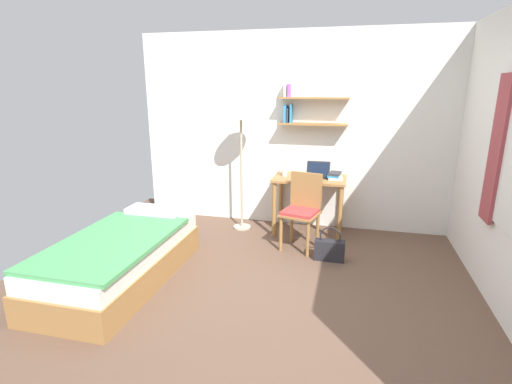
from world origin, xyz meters
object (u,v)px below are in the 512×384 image
at_px(standing_lamp, 241,118).
at_px(laptop, 318,173).
at_px(desk, 309,189).
at_px(desk_chair, 302,208).
at_px(water_bottle, 285,168).
at_px(bed, 121,258).
at_px(handbag, 330,249).
at_px(book_stack, 335,176).

bearing_deg(standing_lamp, laptop, 7.67).
xyz_separation_m(desk, desk_chair, (-0.02, -0.52, -0.11)).
relative_size(laptop, water_bottle, 1.52).
bearing_deg(desk_chair, water_bottle, 120.34).
bearing_deg(standing_lamp, bed, -114.14).
xyz_separation_m(laptop, handbag, (0.24, -0.88, -0.67)).
distance_m(bed, water_bottle, 2.31).
height_order(desk, water_bottle, water_bottle).
distance_m(desk, handbag, 0.99).
relative_size(bed, desk_chair, 2.09).
bearing_deg(standing_lamp, desk_chair, -27.43).
bearing_deg(desk, laptop, 36.32).
bearing_deg(book_stack, bed, -138.12).
bearing_deg(book_stack, laptop, 162.85).
bearing_deg(desk, bed, -133.21).
distance_m(bed, desk, 2.46).
distance_m(bed, laptop, 2.62).
relative_size(desk, book_stack, 3.59).
bearing_deg(bed, desk_chair, 37.44).
height_order(desk, handbag, desk).
xyz_separation_m(water_bottle, handbag, (0.66, -0.81, -0.73)).
bearing_deg(bed, standing_lamp, 65.86).
bearing_deg(book_stack, standing_lamp, -176.86).
xyz_separation_m(book_stack, handbag, (0.02, -0.81, -0.66)).
xyz_separation_m(desk_chair, laptop, (0.12, 0.59, 0.30)).
bearing_deg(water_bottle, handbag, -50.61).
bearing_deg(standing_lamp, water_bottle, 6.30).
bearing_deg(desk_chair, book_stack, 56.80).
distance_m(standing_lamp, book_stack, 1.41).
xyz_separation_m(desk_chair, book_stack, (0.34, 0.52, 0.30)).
relative_size(water_bottle, book_stack, 0.79).
bearing_deg(handbag, desk, 112.63).
relative_size(bed, water_bottle, 9.32).
bearing_deg(bed, desk, 46.79).
height_order(standing_lamp, laptop, standing_lamp).
xyz_separation_m(standing_lamp, handbag, (1.24, -0.74, -1.37)).
xyz_separation_m(bed, desk_chair, (1.64, 1.26, 0.26)).
bearing_deg(laptop, water_bottle, -170.51).
relative_size(desk, water_bottle, 4.56).
relative_size(bed, book_stack, 7.34).
distance_m(laptop, book_stack, 0.23).
xyz_separation_m(desk_chair, water_bottle, (-0.30, 0.52, 0.36)).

